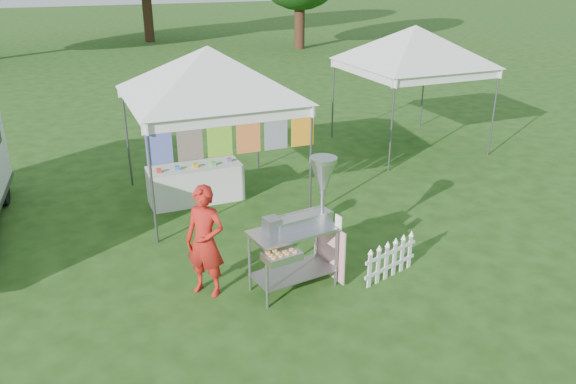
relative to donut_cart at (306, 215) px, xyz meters
name	(u,v)px	position (x,y,z in m)	size (l,w,h in m)	color
ground	(282,285)	(-0.33, 0.10, -1.12)	(120.00, 120.00, 0.00)	#204112
canopy_main	(208,46)	(-0.33, 3.60, 1.87)	(4.24, 4.24, 3.45)	#59595E
canopy_right	(416,25)	(5.17, 5.10, 1.87)	(4.24, 4.24, 3.45)	#59595E
donut_cart	(306,215)	(0.00, 0.00, 0.00)	(1.37, 1.10, 1.90)	gray
vendor	(205,241)	(-1.37, 0.35, -0.30)	(0.59, 0.39, 1.63)	#B51D16
picket_fence	(390,260)	(1.26, -0.30, -0.83)	(1.04, 0.33, 0.56)	white
display_table	(196,184)	(-0.70, 3.68, -0.75)	(1.80, 0.70, 0.73)	white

